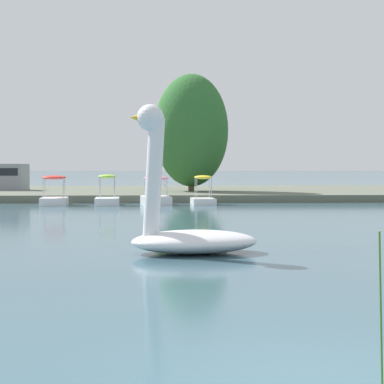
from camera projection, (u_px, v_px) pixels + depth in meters
name	position (u px, v px, depth m)	size (l,w,h in m)	color
shore_bank_far	(185.00, 192.00, 45.63)	(130.78, 18.13, 0.41)	#5B6051
swan_boat	(186.00, 225.00, 15.50)	(3.06, 2.01, 3.41)	white
pedal_boat_yellow	(203.00, 196.00, 35.20)	(1.28, 2.09, 1.52)	white
pedal_boat_pink	(156.00, 197.00, 34.95)	(1.70, 2.51, 1.47)	white
pedal_boat_lime	(107.00, 197.00, 34.62)	(1.33, 2.20, 1.57)	white
pedal_boat_red	(54.00, 196.00, 34.57)	(1.51, 2.33, 1.52)	white
tree_willow_overhanging	(191.00, 130.00, 42.44)	(6.50, 6.50, 7.36)	brown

